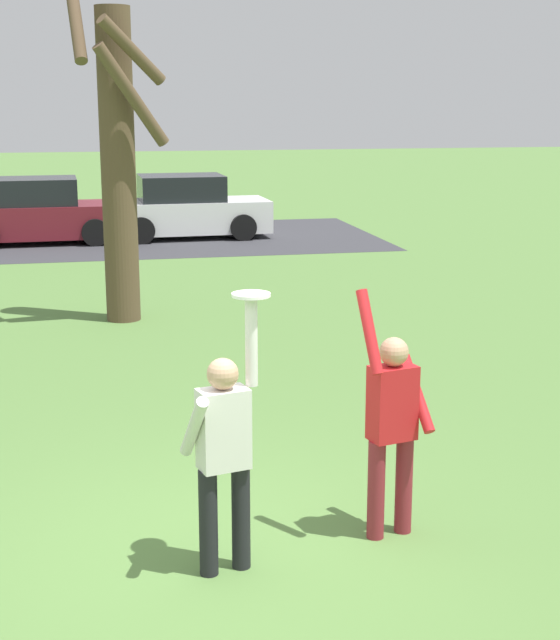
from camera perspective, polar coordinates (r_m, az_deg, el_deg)
ground_plane at (r=7.57m, az=-4.01°, el=-13.93°), size 120.00×120.00×0.00m
person_catcher at (r=6.93m, az=-3.42°, el=-7.66°), size 0.57×0.48×2.08m
person_defender at (r=7.54m, az=6.78°, el=-6.00°), size 0.60×0.52×2.04m
frisbee_disc at (r=6.70m, az=-1.76°, el=1.53°), size 0.28×0.28×0.02m
parked_car_maroon at (r=24.12m, az=-14.36°, el=6.27°), size 4.15×2.13×1.59m
parked_car_white at (r=24.40m, az=-5.70°, el=6.68°), size 4.15×2.13×1.59m
parking_strip at (r=24.26m, az=-13.92°, el=4.60°), size 16.66×6.40×0.01m
bare_tree_tall at (r=14.98m, az=-9.79°, el=9.72°), size 1.51×1.38×5.43m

